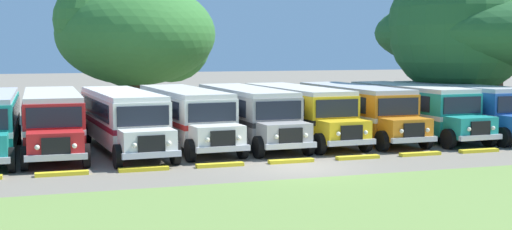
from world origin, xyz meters
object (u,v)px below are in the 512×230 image
Objects in this scene: parked_bus_slot_8 at (460,107)px; parked_bus_slot_4 at (247,112)px; parked_bus_slot_2 at (123,117)px; utility_pole at (484,72)px; parked_bus_slot_5 at (298,111)px; secondary_tree at (487,32)px; parked_bus_slot_1 at (52,119)px; parked_bus_slot_6 at (356,109)px; parked_bus_slot_3 at (185,114)px; parked_bus_slot_7 at (413,108)px; broad_shade_tree at (136,35)px.

parked_bus_slot_4 is at bearing -96.10° from parked_bus_slot_8.
utility_pole is at bearing 92.19° from parked_bus_slot_2.
parked_bus_slot_5 is 15.82m from secondary_tree.
secondary_tree is (27.15, 4.33, 4.30)m from parked_bus_slot_1.
parked_bus_slot_2 is 12.62m from parked_bus_slot_6.
parked_bus_slot_1 is 1.00× the size of parked_bus_slot_4.
parked_bus_slot_4 is at bearing -91.09° from parked_bus_slot_6.
parked_bus_slot_6 is 6.19m from parked_bus_slot_8.
parked_bus_slot_3 is 1.00× the size of parked_bus_slot_7.
utility_pole is at bearing 91.51° from parked_bus_slot_3.
parked_bus_slot_3 is 1.00× the size of parked_bus_slot_5.
parked_bus_slot_1 is at bearing -92.98° from parked_bus_slot_7.
parked_bus_slot_7 is at bearing 83.25° from parked_bus_slot_6.
broad_shade_tree is (-3.63, 13.63, 4.14)m from parked_bus_slot_4.
parked_bus_slot_5 is 12.93m from utility_pole.
broad_shade_tree is (-9.83, 13.58, 4.14)m from parked_bus_slot_6.
parked_bus_slot_1 is 3.26m from parked_bus_slot_2.
parked_bus_slot_3 is 3.23m from parked_bus_slot_4.
parked_bus_slot_3 is 0.68× the size of secondary_tree.
parked_bus_slot_4 is 14.70m from broad_shade_tree.
secondary_tree is at bearing 102.61° from parked_bus_slot_5.
parked_bus_slot_5 is 3.32m from parked_bus_slot_6.
parked_bus_slot_2 and parked_bus_slot_4 have the same top height.
parked_bus_slot_7 is (19.14, -0.13, 0.00)m from parked_bus_slot_1.
utility_pole reaches higher than parked_bus_slot_3.
utility_pole is (18.81, 1.68, 1.81)m from parked_bus_slot_3.
parked_bus_slot_4 and parked_bus_slot_6 have the same top height.
parked_bus_slot_8 is at bearing 85.52° from parked_bus_slot_4.
secondary_tree is at bearing -23.99° from broad_shade_tree.
parked_bus_slot_4 is at bearing -90.92° from parked_bus_slot_5.
broad_shade_tree reaches higher than parked_bus_slot_1.
parked_bus_slot_1 is at bearing -175.90° from utility_pole.
secondary_tree is at bearing 128.92° from parked_bus_slot_8.
parked_bus_slot_3 is at bearing 98.03° from parked_bus_slot_2.
secondary_tree reaches higher than parked_bus_slot_5.
secondary_tree is (14.66, 4.11, 4.30)m from parked_bus_slot_5.
utility_pole is (9.38, 1.64, 1.81)m from parked_bus_slot_6.
parked_bus_slot_1 is 0.99× the size of parked_bus_slot_8.
secondary_tree reaches higher than parked_bus_slot_2.
parked_bus_slot_3 and parked_bus_slot_7 have the same top height.
broad_shade_tree is at bearing -167.09° from parked_bus_slot_4.
utility_pole reaches higher than parked_bus_slot_5.
parked_bus_slot_1 is 0.67× the size of secondary_tree.
parked_bus_slot_2 and parked_bus_slot_5 have the same top height.
parked_bus_slot_8 is (6.16, -0.59, 0.00)m from parked_bus_slot_6.
utility_pole reaches higher than parked_bus_slot_6.
parked_bus_slot_8 is 0.68× the size of secondary_tree.
parked_bus_slot_3 is (3.17, 0.67, 0.00)m from parked_bus_slot_2.
parked_bus_slot_6 is at bearing 86.04° from parked_bus_slot_5.
parked_bus_slot_4 is 2.88m from parked_bus_slot_5.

